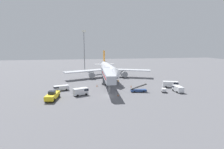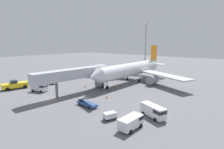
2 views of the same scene
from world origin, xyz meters
The scene contains 15 objects.
ground_plane centered at (0.00, 0.00, 0.00)m, with size 300.00×300.00×0.00m, color slate.
airplane_at_gate centered at (4.95, 30.71, 4.51)m, with size 42.94×41.10×13.00m.
jet_bridge centered at (1.22, 8.59, 5.41)m, with size 4.67×23.39×7.15m.
pushback_tug centered at (-17.00, -1.12, 1.27)m, with size 3.80×7.75×2.77m.
belt_loader_truck centered at (11.27, 3.08, 0.73)m, with size 5.60×2.07×2.81m.
service_van_rear_right centered at (25.54, 7.23, 1.35)m, with size 5.87×3.74×2.38m.
service_van_mid_left centered at (-8.49, 2.30, 1.34)m, with size 5.13×3.67×2.36m.
service_van_near_left centered at (-15.55, 9.71, 1.08)m, with size 5.65×3.36×1.85m.
service_van_outer_left centered at (24.76, 0.85, 1.18)m, with size 2.44×4.80×2.06m.
baggage_cart_far_right centered at (19.76, 1.12, 0.76)m, with size 2.02×2.60×1.35m.
ground_crew_worker_foreground centered at (7.26, 18.35, 0.86)m, with size 0.41×0.41×1.62m.
safety_cone_alpha centered at (3.17, -0.69, 0.28)m, with size 0.38×0.38×0.58m.
safety_cone_bravo centered at (10.69, 10.35, 0.37)m, with size 0.50×0.50×0.76m.
safety_cone_charlie centered at (-2.18, 14.12, 0.37)m, with size 0.49×0.49×0.75m.
apron_light_mast centered at (-5.52, 57.85, 17.26)m, with size 2.40×2.40×24.73m.
Camera 2 is at (40.28, -22.47, 14.31)m, focal length 28.50 mm.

